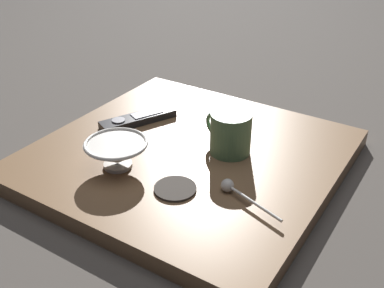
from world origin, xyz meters
TOP-DOWN VIEW (x-y plane):
  - ground_plane at (0.00, 0.00)m, footprint 6.00×6.00m
  - table at (0.00, 0.00)m, footprint 0.64×0.63m
  - cereal_bowl at (0.09, 0.14)m, footprint 0.14×0.14m
  - coffee_mug at (-0.08, -0.04)m, footprint 0.12×0.09m
  - teaspoon at (-0.17, 0.09)m, footprint 0.15×0.06m
  - tv_remote_near at (0.18, -0.05)m, footprint 0.13×0.20m
  - drink_coaster at (-0.06, 0.14)m, footprint 0.09×0.09m

SIDE VIEW (x-z plane):
  - ground_plane at x=0.00m, z-range 0.00..0.00m
  - table at x=0.00m, z-range 0.00..0.04m
  - drink_coaster at x=-0.06m, z-range 0.04..0.04m
  - tv_remote_near at x=0.18m, z-range 0.04..0.06m
  - teaspoon at x=-0.17m, z-range 0.04..0.06m
  - cereal_bowl at x=0.09m, z-range 0.04..0.10m
  - coffee_mug at x=-0.08m, z-range 0.04..0.13m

